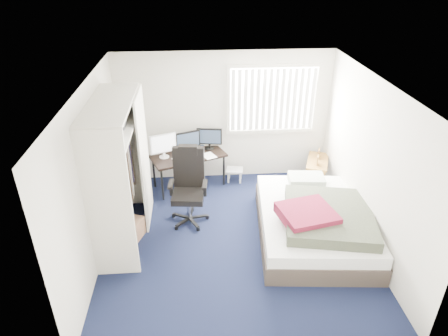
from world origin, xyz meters
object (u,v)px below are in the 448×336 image
office_chair (189,193)px  nightstand (317,163)px  desk (188,152)px  bed (315,221)px

office_chair → nightstand: (2.45, 0.96, -0.04)m
desk → nightstand: 2.48m
desk → nightstand: desk is taller
office_chair → nightstand: 2.63m
nightstand → bed: size_ratio=0.35×
desk → bed: size_ratio=0.63×
office_chair → nightstand: office_chair is taller
nightstand → bed: bed is taller
nightstand → bed: bearing=-106.7°
bed → desk: bearing=138.0°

